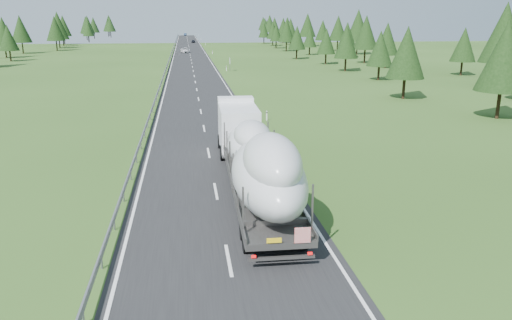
{
  "coord_description": "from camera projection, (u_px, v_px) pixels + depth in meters",
  "views": [
    {
      "loc": [
        -1.54,
        -19.46,
        10.05
      ],
      "look_at": [
        2.28,
        7.73,
        2.24
      ],
      "focal_mm": 35.0,
      "sensor_mm": 36.0,
      "label": 1
    }
  ],
  "objects": [
    {
      "name": "distant_car_dark",
      "position": [
        193.0,
        41.0,
        212.96
      ],
      "size": [
        1.65,
        3.84,
        1.29
      ],
      "primitive_type": "imported",
      "rotation": [
        0.0,
        0.0,
        -0.03
      ],
      "color": "black",
      "rests_on": "ground"
    },
    {
      "name": "tree_line_left",
      "position": [
        32.0,
        29.0,
        142.58
      ],
      "size": [
        15.47,
        330.06,
        12.54
      ],
      "color": "black",
      "rests_on": "ground"
    },
    {
      "name": "road_surface",
      "position": [
        192.0,
        63.0,
        116.74
      ],
      "size": [
        10.0,
        400.0,
        0.02
      ],
      "primitive_type": "cube",
      "color": "black",
      "rests_on": "ground"
    },
    {
      "name": "tree_line_right",
      "position": [
        343.0,
        31.0,
        132.56
      ],
      "size": [
        27.27,
        330.24,
        12.62
      ],
      "color": "black",
      "rests_on": "ground"
    },
    {
      "name": "boat_truck",
      "position": [
        256.0,
        154.0,
        28.62
      ],
      "size": [
        3.6,
        21.97,
        5.01
      ],
      "color": "white",
      "rests_on": "ground"
    },
    {
      "name": "guardrail",
      "position": [
        169.0,
        61.0,
        115.82
      ],
      "size": [
        0.1,
        400.0,
        0.76
      ],
      "color": "slate",
      "rests_on": "ground"
    },
    {
      "name": "highway_sign",
      "position": [
        230.0,
        62.0,
        98.16
      ],
      "size": [
        0.08,
        0.9,
        2.6
      ],
      "color": "slate",
      "rests_on": "ground"
    },
    {
      "name": "distant_car_blue",
      "position": [
        185.0,
        34.0,
        302.2
      ],
      "size": [
        1.64,
        4.29,
        1.4
      ],
      "primitive_type": "imported",
      "rotation": [
        0.0,
        0.0,
        -0.04
      ],
      "color": "#1B2F4C",
      "rests_on": "ground"
    },
    {
      "name": "distant_van",
      "position": [
        185.0,
        50.0,
        151.24
      ],
      "size": [
        2.95,
        5.47,
        1.46
      ],
      "primitive_type": "imported",
      "rotation": [
        0.0,
        0.0,
        0.1
      ],
      "color": "silver",
      "rests_on": "ground"
    },
    {
      "name": "marker_posts",
      "position": [
        208.0,
        47.0,
        169.85
      ],
      "size": [
        0.13,
        350.08,
        1.0
      ],
      "color": "silver",
      "rests_on": "ground"
    },
    {
      "name": "ground",
      "position": [
        229.0,
        260.0,
        21.49
      ],
      "size": [
        400.0,
        400.0,
        0.0
      ],
      "primitive_type": "plane",
      "color": "#2B4C19",
      "rests_on": "ground"
    }
  ]
}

